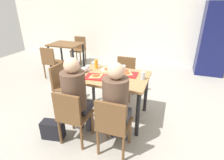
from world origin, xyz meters
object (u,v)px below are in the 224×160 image
object	(u,v)px
paper_plate_center	(107,69)
plastic_cup_c	(88,68)
chair_near_right	(113,123)
pizza_slice_d	(117,81)
pizza_slice_b	(126,73)
background_chair_near	(51,61)
condiment_bottle	(96,64)
drink_fridge	(214,39)
tray_red_near	(97,77)
pizza_slice_a	(96,76)
person_in_red	(76,93)
chair_left_end	(63,83)
paper_plate_near_edge	(118,83)
chair_near_left	(72,114)
foil_bundle	(84,70)
main_table	(112,81)
background_table	(66,48)
plastic_cup_a	(117,66)
pizza_slice_c	(107,69)
background_chair_far	(79,48)
soda_can	(143,76)
handbag	(53,130)
tray_red_far	(126,74)
person_in_brown_jacket	(116,101)
plastic_cup_d	(124,68)
plastic_cup_b	(106,82)
chair_far_side	(125,75)

from	to	relation	value
paper_plate_center	plastic_cup_c	size ratio (longest dim) A/B	2.20
chair_near_right	pizza_slice_d	bearing A→B (deg)	103.67
pizza_slice_b	background_chair_near	xyz separation A→B (m)	(-2.24, 0.93, -0.31)
condiment_bottle	drink_fridge	bearing A→B (deg)	49.39
tray_red_near	pizza_slice_a	world-z (taller)	pizza_slice_a
chair_near_right	person_in_red	distance (m)	0.64
pizza_slice_a	pizza_slice_d	xyz separation A→B (m)	(0.37, -0.09, -0.01)
chair_left_end	paper_plate_near_edge	distance (m)	1.20
pizza_slice_d	condiment_bottle	xyz separation A→B (m)	(-0.53, 0.45, 0.06)
chair_near_left	foil_bundle	world-z (taller)	foil_bundle
main_table	background_table	size ratio (longest dim) A/B	1.29
background_table	plastic_cup_a	bearing A→B (deg)	-35.70
drink_fridge	tray_red_near	bearing A→B (deg)	-124.72
pizza_slice_c	background_chair_far	distance (m)	3.00
main_table	plastic_cup_c	bearing A→B (deg)	172.39
tray_red_near	pizza_slice_a	size ratio (longest dim) A/B	1.46
soda_can	handbag	xyz separation A→B (m)	(-1.13, -0.83, -0.69)
main_table	tray_red_far	xyz separation A→B (m)	(0.20, 0.12, 0.11)
pizza_slice_c	plastic_cup_c	bearing A→B (deg)	-153.07
person_in_brown_jacket	paper_plate_center	size ratio (longest dim) A/B	5.65
paper_plate_center	foil_bundle	xyz separation A→B (m)	(-0.32, -0.25, 0.05)
chair_near_left	paper_plate_center	bearing A→B (deg)	83.54
chair_left_end	plastic_cup_a	bearing A→B (deg)	20.57
tray_red_near	pizza_slice_d	size ratio (longest dim) A/B	1.57
plastic_cup_d	foil_bundle	bearing A→B (deg)	-154.60
condiment_bottle	plastic_cup_a	bearing A→B (deg)	19.60
soda_can	main_table	bearing A→B (deg)	-177.60
pizza_slice_a	soda_can	size ratio (longest dim) A/B	2.03
main_table	drink_fridge	xyz separation A→B (m)	(1.87, 2.85, 0.28)
main_table	chair_near_left	bearing A→B (deg)	-109.98
main_table	background_chair_near	xyz separation A→B (m)	(-2.04, 1.06, -0.19)
paper_plate_center	background_table	size ratio (longest dim) A/B	0.24
plastic_cup_b	background_table	xyz separation A→B (m)	(-2.07, 2.15, -0.18)
main_table	background_table	distance (m)	2.72
plastic_cup_b	plastic_cup_d	size ratio (longest dim) A/B	1.00
pizza_slice_b	plastic_cup_b	size ratio (longest dim) A/B	2.31
chair_far_side	condiment_bottle	xyz separation A→B (m)	(-0.38, -0.57, 0.37)
tray_red_far	plastic_cup_b	world-z (taller)	plastic_cup_b
chair_near_right	person_in_red	size ratio (longest dim) A/B	0.67
chair_far_side	pizza_slice_d	bearing A→B (deg)	-81.63
paper_plate_center	plastic_cup_d	xyz separation A→B (m)	(0.29, 0.04, 0.05)
chair_far_side	pizza_slice_d	world-z (taller)	chair_far_side
chair_near_right	pizza_slice_a	size ratio (longest dim) A/B	3.37
paper_plate_near_edge	plastic_cup_b	world-z (taller)	plastic_cup_b
condiment_bottle	foil_bundle	xyz separation A→B (m)	(-0.12, -0.25, -0.03)
foil_bundle	chair_near_left	bearing A→B (deg)	-75.36
tray_red_near	handbag	bearing A→B (deg)	-123.18
person_in_brown_jacket	background_chair_far	distance (m)	3.96
handbag	background_chair_near	bearing A→B (deg)	126.78
handbag	plastic_cup_c	bearing A→B (deg)	78.61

